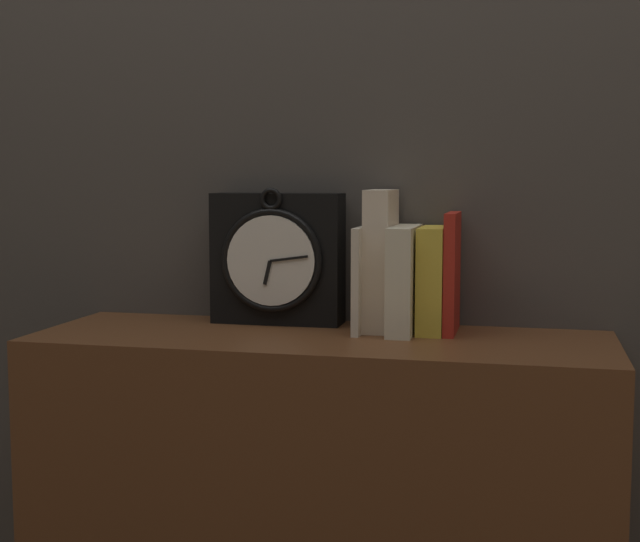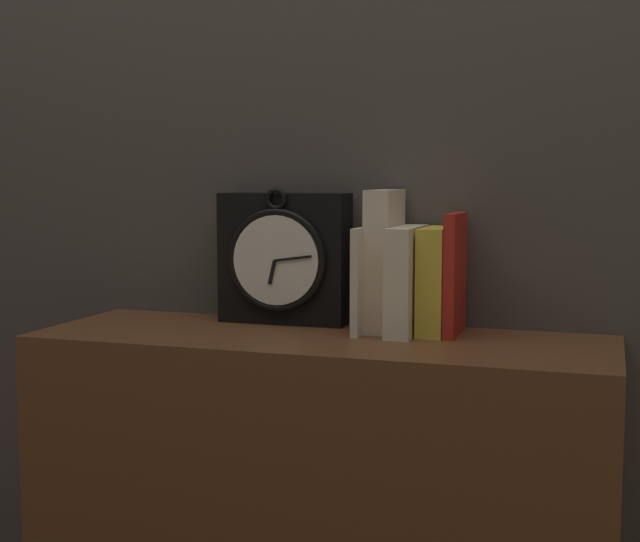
{
  "view_description": "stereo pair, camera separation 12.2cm",
  "coord_description": "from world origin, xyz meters",
  "px_view_note": "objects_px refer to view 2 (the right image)",
  "views": [
    {
      "loc": [
        0.32,
        -1.36,
        1.12
      ],
      "look_at": [
        0.0,
        0.0,
        0.97
      ],
      "focal_mm": 50.0,
      "sensor_mm": 36.0,
      "label": 1
    },
    {
      "loc": [
        0.44,
        -1.33,
        1.12
      ],
      "look_at": [
        0.0,
        0.0,
        0.97
      ],
      "focal_mm": 50.0,
      "sensor_mm": 36.0,
      "label": 2
    }
  ],
  "objects_px": {
    "book_slot2_cream": "(407,280)",
    "book_slot3_yellow": "(436,281)",
    "book_slot0_cream": "(366,279)",
    "book_slot1_cream": "(384,261)",
    "clock": "(284,258)",
    "book_slot4_red": "(455,274)"
  },
  "relations": [
    {
      "from": "book_slot2_cream",
      "to": "book_slot3_yellow",
      "type": "distance_m",
      "value": 0.05
    },
    {
      "from": "book_slot2_cream",
      "to": "book_slot0_cream",
      "type": "bearing_deg",
      "value": 176.82
    },
    {
      "from": "book_slot1_cream",
      "to": "book_slot2_cream",
      "type": "xyz_separation_m",
      "value": [
        0.04,
        -0.02,
        -0.03
      ]
    },
    {
      "from": "book_slot3_yellow",
      "to": "book_slot0_cream",
      "type": "bearing_deg",
      "value": -174.77
    },
    {
      "from": "clock",
      "to": "book_slot1_cream",
      "type": "bearing_deg",
      "value": -6.32
    },
    {
      "from": "book_slot0_cream",
      "to": "book_slot2_cream",
      "type": "bearing_deg",
      "value": -3.18
    },
    {
      "from": "book_slot1_cream",
      "to": "book_slot3_yellow",
      "type": "distance_m",
      "value": 0.09
    },
    {
      "from": "book_slot3_yellow",
      "to": "book_slot4_red",
      "type": "bearing_deg",
      "value": 2.58
    },
    {
      "from": "clock",
      "to": "book_slot0_cream",
      "type": "bearing_deg",
      "value": -12.14
    },
    {
      "from": "book_slot0_cream",
      "to": "book_slot3_yellow",
      "type": "xyz_separation_m",
      "value": [
        0.11,
        0.01,
        -0.0
      ]
    },
    {
      "from": "book_slot0_cream",
      "to": "book_slot4_red",
      "type": "xyz_separation_m",
      "value": [
        0.14,
        0.01,
        0.01
      ]
    },
    {
      "from": "clock",
      "to": "book_slot2_cream",
      "type": "distance_m",
      "value": 0.23
    },
    {
      "from": "clock",
      "to": "book_slot2_cream",
      "type": "bearing_deg",
      "value": -9.46
    },
    {
      "from": "book_slot0_cream",
      "to": "book_slot4_red",
      "type": "bearing_deg",
      "value": 4.67
    },
    {
      "from": "clock",
      "to": "book_slot0_cream",
      "type": "distance_m",
      "value": 0.16
    },
    {
      "from": "book_slot1_cream",
      "to": "book_slot2_cream",
      "type": "distance_m",
      "value": 0.05
    },
    {
      "from": "clock",
      "to": "book_slot4_red",
      "type": "height_order",
      "value": "clock"
    },
    {
      "from": "book_slot4_red",
      "to": "book_slot1_cream",
      "type": "bearing_deg",
      "value": 179.2
    },
    {
      "from": "book_slot3_yellow",
      "to": "book_slot4_red",
      "type": "relative_size",
      "value": 0.88
    },
    {
      "from": "book_slot0_cream",
      "to": "book_slot3_yellow",
      "type": "relative_size",
      "value": 1.0
    },
    {
      "from": "clock",
      "to": "book_slot4_red",
      "type": "xyz_separation_m",
      "value": [
        0.3,
        -0.02,
        -0.01
      ]
    },
    {
      "from": "clock",
      "to": "book_slot3_yellow",
      "type": "height_order",
      "value": "clock"
    }
  ]
}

